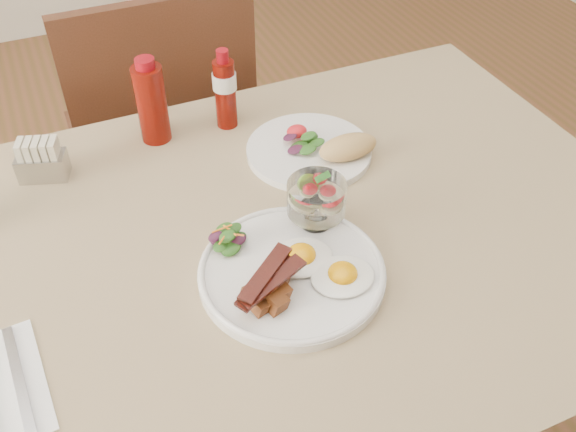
# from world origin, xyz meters

# --- Properties ---
(table) EXTENTS (1.33, 0.88, 0.75)m
(table) POSITION_xyz_m (0.00, 0.00, 0.66)
(table) COLOR #4F2919
(table) RESTS_ON ground
(chair_far) EXTENTS (0.42, 0.42, 0.93)m
(chair_far) POSITION_xyz_m (0.00, 0.66, 0.52)
(chair_far) COLOR #4F2919
(chair_far) RESTS_ON ground
(main_plate) EXTENTS (0.28, 0.28, 0.02)m
(main_plate) POSITION_xyz_m (0.02, -0.09, 0.76)
(main_plate) COLOR silver
(main_plate) RESTS_ON table
(fried_eggs) EXTENTS (0.16, 0.17, 0.03)m
(fried_eggs) POSITION_xyz_m (0.06, -0.11, 0.78)
(fried_eggs) COLOR white
(fried_eggs) RESTS_ON main_plate
(bacon_potato_pile) EXTENTS (0.12, 0.09, 0.05)m
(bacon_potato_pile) POSITION_xyz_m (-0.03, -0.13, 0.79)
(bacon_potato_pile) COLOR #662E14
(bacon_potato_pile) RESTS_ON main_plate
(side_salad) EXTENTS (0.07, 0.06, 0.03)m
(side_salad) POSITION_xyz_m (-0.05, -0.01, 0.78)
(side_salad) COLOR #154512
(side_salad) RESTS_ON main_plate
(fruit_cup) EXTENTS (0.09, 0.09, 0.09)m
(fruit_cup) POSITION_xyz_m (0.10, -0.01, 0.82)
(fruit_cup) COLOR white
(fruit_cup) RESTS_ON main_plate
(second_plate) EXTENTS (0.23, 0.23, 0.06)m
(second_plate) POSITION_xyz_m (0.19, 0.17, 0.77)
(second_plate) COLOR silver
(second_plate) RESTS_ON table
(ketchup_bottle) EXTENTS (0.06, 0.06, 0.17)m
(ketchup_bottle) POSITION_xyz_m (-0.07, 0.34, 0.83)
(ketchup_bottle) COLOR #5F0C05
(ketchup_bottle) RESTS_ON table
(hot_sauce_bottle) EXTENTS (0.05, 0.05, 0.16)m
(hot_sauce_bottle) POSITION_xyz_m (0.07, 0.33, 0.83)
(hot_sauce_bottle) COLOR #5F0C05
(hot_sauce_bottle) RESTS_ON table
(sugar_caddy) EXTENTS (0.09, 0.07, 0.08)m
(sugar_caddy) POSITION_xyz_m (-0.28, 0.31, 0.79)
(sugar_caddy) COLOR #AFB0B4
(sugar_caddy) RESTS_ON table
(napkin_cutlery) EXTENTS (0.12, 0.19, 0.01)m
(napkin_cutlery) POSITION_xyz_m (-0.39, -0.11, 0.75)
(napkin_cutlery) COLOR white
(napkin_cutlery) RESTS_ON table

